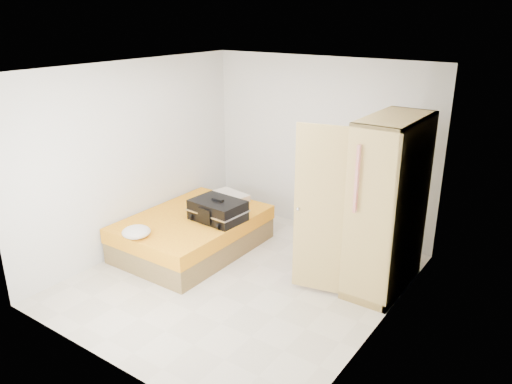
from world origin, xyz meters
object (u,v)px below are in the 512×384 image
Objects in this scene: wardrobe at (382,210)px; suitcase at (218,210)px; bed at (193,233)px; person at (323,216)px; round_cushion at (136,232)px.

suitcase is at bearing -168.59° from wardrobe.
wardrobe is 2.21m from suitcase.
person is at bearing 10.83° from bed.
suitcase reaches higher than round_cushion.
round_cushion is at bearing 127.77° from person.
suitcase reaches higher than bed.
suitcase is (-1.48, -0.23, -0.19)m from person.
round_cushion is (-0.13, -0.90, 0.32)m from bed.
bed is at bearing -157.60° from suitcase.
wardrobe is 0.71m from person.
person is 4.57× the size of round_cushion.
wardrobe is 1.27× the size of person.
bed is 1.96m from person.
suitcase is at bearing 18.78° from bed.
wardrobe reaches higher than suitcase.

